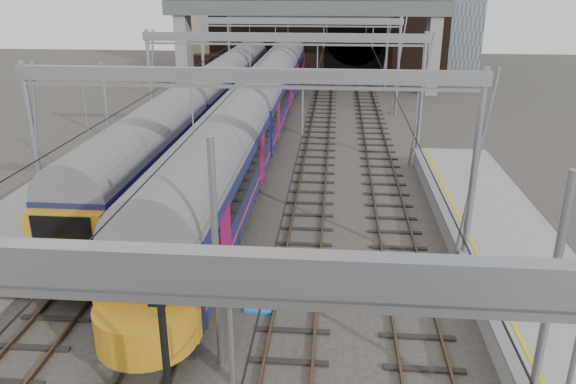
{
  "coord_description": "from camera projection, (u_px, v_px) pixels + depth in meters",
  "views": [
    {
      "loc": [
        3.18,
        -11.62,
        10.72
      ],
      "look_at": [
        1.28,
        10.29,
        2.4
      ],
      "focal_mm": 35.0,
      "sensor_mm": 36.0,
      "label": 1
    }
  ],
  "objects": [
    {
      "name": "tracks",
      "position": [
        271.0,
        202.0,
        28.85
      ],
      "size": [
        14.4,
        80.0,
        0.22
      ],
      "color": "#4C3828",
      "rests_on": "ground"
    },
    {
      "name": "overhead_line",
      "position": [
        283.0,
        56.0,
        32.58
      ],
      "size": [
        16.8,
        80.0,
        8.0
      ],
      "color": "gray",
      "rests_on": "ground"
    },
    {
      "name": "retaining_wall",
      "position": [
        322.0,
        42.0,
        61.62
      ],
      "size": [
        28.0,
        2.75,
        9.0
      ],
      "color": "black",
      "rests_on": "ground"
    },
    {
      "name": "overbridge",
      "position": [
        306.0,
        18.0,
        55.17
      ],
      "size": [
        28.0,
        3.0,
        9.25
      ],
      "color": "gray",
      "rests_on": "ground"
    },
    {
      "name": "train_main",
      "position": [
        277.0,
        79.0,
        48.65
      ],
      "size": [
        3.08,
        71.16,
        5.21
      ],
      "color": "black",
      "rests_on": "ground"
    },
    {
      "name": "train_second",
      "position": [
        214.0,
        96.0,
        42.32
      ],
      "size": [
        2.87,
        49.75,
        4.91
      ],
      "color": "black",
      "rests_on": "ground"
    },
    {
      "name": "signal_near_centre",
      "position": [
        163.0,
        343.0,
        12.25
      ],
      "size": [
        0.38,
        0.48,
        5.29
      ],
      "rotation": [
        0.0,
        0.0,
        0.01
      ],
      "color": "black",
      "rests_on": "ground"
    },
    {
      "name": "equip_cover_a",
      "position": [
        260.0,
        307.0,
        19.51
      ],
      "size": [
        1.03,
        0.78,
        0.11
      ],
      "primitive_type": "cube",
      "rotation": [
        0.0,
        0.0,
        -0.11
      ],
      "color": "#1C8CD2",
      "rests_on": "ground"
    },
    {
      "name": "equip_cover_b",
      "position": [
        328.0,
        282.0,
        21.12
      ],
      "size": [
        1.12,
        0.96,
        0.11
      ],
      "primitive_type": "cube",
      "rotation": [
        0.0,
        0.0,
        0.37
      ],
      "color": "#1C8CD2",
      "rests_on": "ground"
    },
    {
      "name": "equip_cover_c",
      "position": [
        384.0,
        308.0,
        19.51
      ],
      "size": [
        0.99,
        0.8,
        0.1
      ],
      "primitive_type": "cube",
      "rotation": [
        0.0,
        0.0,
        0.24
      ],
      "color": "#1C8CD2",
      "rests_on": "ground"
    }
  ]
}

